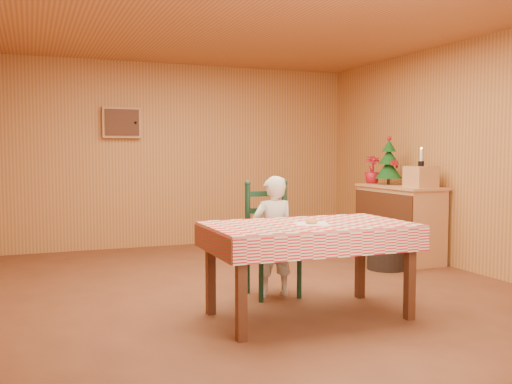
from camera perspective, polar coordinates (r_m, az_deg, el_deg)
ground at (r=5.62m, az=0.76°, el=-9.84°), size 6.00×6.00×0.00m
cabin_walls at (r=5.97m, az=-1.21°, el=8.61°), size 5.10×6.05×2.65m
dining_table at (r=4.65m, az=5.30°, el=-4.14°), size 1.66×0.96×0.77m
ladder_chair at (r=5.39m, az=1.48°, el=-4.99°), size 0.44×0.40×1.08m
seated_child at (r=5.33m, az=1.72°, el=-4.45°), size 0.41×0.27×1.12m
napkin at (r=4.60m, az=5.59°, el=-3.18°), size 0.33×0.33×0.00m
donut at (r=4.60m, az=5.59°, el=-2.96°), size 0.11×0.11×0.03m
shelf_unit at (r=7.35m, az=14.10°, el=-2.98°), size 0.54×1.24×0.93m
crate at (r=6.99m, az=16.15°, el=1.47°), size 0.31×0.31×0.25m
christmas_tree at (r=7.51m, az=13.14°, el=2.87°), size 0.34×0.34×0.62m
flower_arrangement at (r=7.74m, az=11.55°, el=2.20°), size 0.25×0.25×0.37m
candle_set at (r=6.99m, az=16.18°, el=3.02°), size 0.07×0.07×0.22m
storage_bin at (r=6.75m, az=12.93°, el=-5.70°), size 0.53×0.53×0.44m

